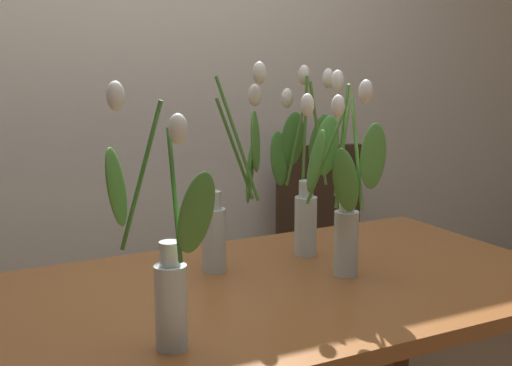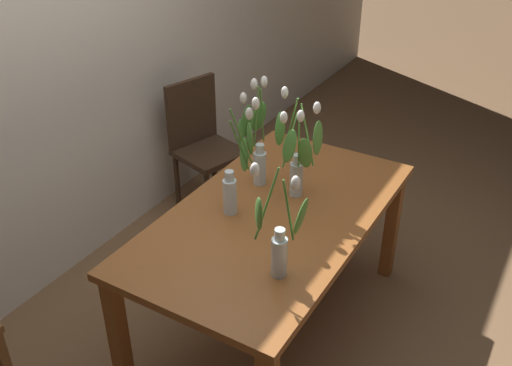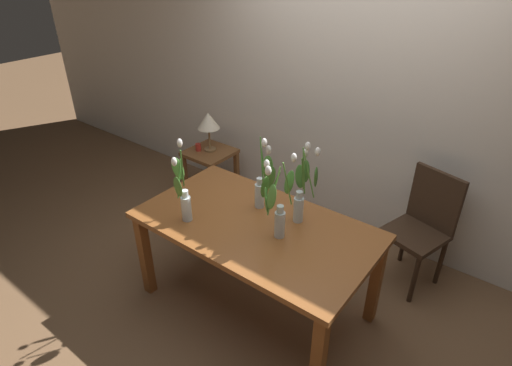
% 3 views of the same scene
% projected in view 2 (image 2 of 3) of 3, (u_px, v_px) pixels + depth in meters
% --- Properties ---
extents(ground_plane, '(18.00, 18.00, 0.00)m').
position_uv_depth(ground_plane, '(271.00, 324.00, 3.20)').
color(ground_plane, brown).
extents(room_wall_rear, '(9.00, 0.10, 2.70)m').
position_uv_depth(room_wall_rear, '(53.00, 46.00, 3.10)').
color(room_wall_rear, silver).
rests_on(room_wall_rear, ground).
extents(dining_table, '(1.60, 0.90, 0.74)m').
position_uv_depth(dining_table, '(273.00, 228.00, 2.87)').
color(dining_table, brown).
rests_on(dining_table, ground).
extents(tulip_vase_0, '(0.19, 0.25, 0.56)m').
position_uv_depth(tulip_vase_0, '(297.00, 157.00, 2.83)').
color(tulip_vase_0, silver).
rests_on(tulip_vase_0, dining_table).
extents(tulip_vase_1, '(0.21, 0.19, 0.55)m').
position_uv_depth(tulip_vase_1, '(279.00, 241.00, 2.32)').
color(tulip_vase_1, silver).
rests_on(tulip_vase_1, dining_table).
extents(tulip_vase_2, '(0.20, 0.15, 0.57)m').
position_uv_depth(tulip_vase_2, '(256.00, 146.00, 2.97)').
color(tulip_vase_2, silver).
rests_on(tulip_vase_2, dining_table).
extents(tulip_vase_3, '(0.17, 0.14, 0.58)m').
position_uv_depth(tulip_vase_3, '(236.00, 177.00, 2.75)').
color(tulip_vase_3, silver).
rests_on(tulip_vase_3, dining_table).
extents(dining_chair, '(0.50, 0.50, 0.93)m').
position_uv_depth(dining_chair, '(202.00, 140.00, 3.98)').
color(dining_chair, '#382619').
rests_on(dining_chair, ground).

